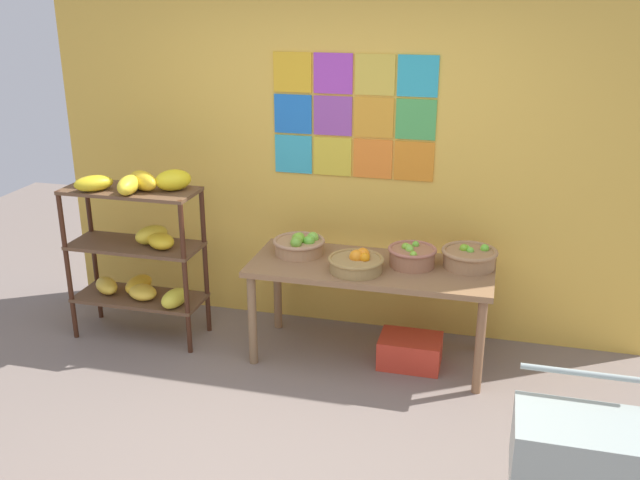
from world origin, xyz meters
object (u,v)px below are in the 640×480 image
Objects in this scene: banana_shelf_unit at (140,241)px; fruit_basket_back_right at (469,257)px; fruit_basket_back_left at (412,255)px; fruit_basket_left at (300,245)px; display_table at (371,276)px; fruit_basket_centre at (357,263)px; produce_crate_under_table at (410,351)px; shopping_cart at (574,458)px.

banana_shelf_unit is 3.41× the size of fruit_basket_back_right.
banana_shelf_unit is 1.95m from fruit_basket_back_left.
display_table is at bearing -10.01° from fruit_basket_left.
produce_crate_under_table is (0.37, 0.09, -0.66)m from fruit_basket_centre.
banana_shelf_unit is at bearing -176.77° from display_table.
fruit_basket_centre is at bearing 126.69° from shopping_cart.
fruit_basket_back_left is at bearing 106.48° from produce_crate_under_table.
shopping_cart reaches higher than display_table.
fruit_basket_left is at bearing 169.99° from display_table.
fruit_basket_back_right is 0.48× the size of shopping_cart.
display_table reaches higher than produce_crate_under_table.
banana_shelf_unit is 3.49× the size of fruit_basket_left.
display_table is 0.60m from produce_crate_under_table.
fruit_basket_centre is 0.76m from produce_crate_under_table.
fruit_basket_left reaches higher than shopping_cart.
shopping_cart is at bearing -57.87° from fruit_basket_back_left.
shopping_cart is (0.94, -1.44, 0.34)m from produce_crate_under_table.
shopping_cart is at bearing -25.42° from banana_shelf_unit.
produce_crate_under_table is (-0.35, -0.18, -0.67)m from fruit_basket_back_right.
fruit_basket_back_left reaches higher than fruit_basket_centre.
produce_crate_under_table is at bearing 1.76° from banana_shelf_unit.
fruit_basket_centre is 0.88× the size of produce_crate_under_table.
fruit_basket_back_right is (0.64, 0.14, 0.15)m from display_table.
fruit_basket_back_left reaches higher than fruit_basket_back_right.
banana_shelf_unit is at bearing -170.67° from fruit_basket_left.
fruit_basket_left is (-0.53, 0.09, 0.15)m from display_table.
shopping_cart is (1.23, -1.48, -0.17)m from display_table.
fruit_basket_back_left is (-0.38, -0.08, 0.00)m from fruit_basket_back_right.
shopping_cart is (2.91, -1.38, -0.31)m from banana_shelf_unit.
banana_shelf_unit reaches higher than fruit_basket_left.
banana_shelf_unit is at bearing -175.35° from fruit_basket_back_left.
fruit_basket_back_left is at bearing 13.33° from display_table.
fruit_basket_back_left is 0.78× the size of produce_crate_under_table.
fruit_basket_left reaches higher than produce_crate_under_table.
fruit_basket_back_left is (1.94, 0.16, 0.01)m from banana_shelf_unit.
banana_shelf_unit is 1.65× the size of shopping_cart.
fruit_basket_centre is at bearing -120.35° from display_table.
fruit_basket_left is 2.38m from shopping_cart.
fruit_basket_back_right reaches higher than shopping_cart.
fruit_basket_back_right is at bearing 20.52° from fruit_basket_centre.
produce_crate_under_table is (0.30, -0.03, -0.52)m from display_table.
fruit_basket_back_right is 1.14× the size of fruit_basket_back_left.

